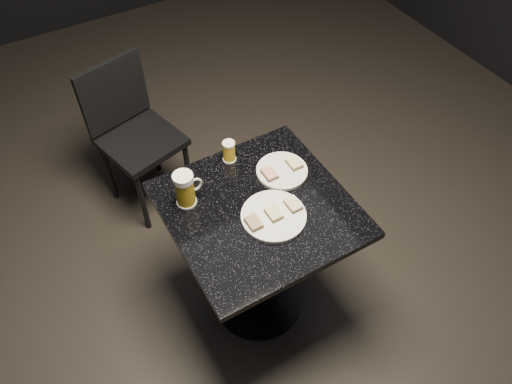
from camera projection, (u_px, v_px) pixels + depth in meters
floor at (258, 300)px, 2.53m from camera, size 6.00×6.00×0.00m
plate_large at (274, 216)px, 1.92m from camera, size 0.25×0.25×0.01m
plate_small at (282, 171)px, 2.07m from camera, size 0.21×0.21×0.01m
table at (258, 242)px, 2.14m from camera, size 0.70×0.70×0.75m
beer_mug at (185, 189)px, 1.91m from camera, size 0.12×0.08×0.16m
beer_tumbler at (229, 151)px, 2.09m from camera, size 0.06×0.06×0.10m
chair at (133, 129)px, 2.63m from camera, size 0.46×0.46×0.86m
canapes_on_plate_large at (274, 213)px, 1.91m from camera, size 0.23×0.07×0.02m
canapes_on_plate_small at (282, 168)px, 2.06m from camera, size 0.17×0.07×0.02m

